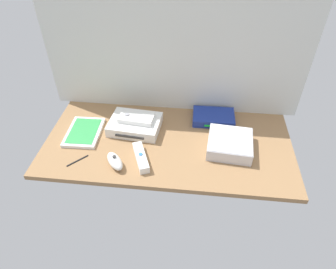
# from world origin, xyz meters

# --- Properties ---
(ground_plane) EXTENTS (1.00, 0.48, 0.02)m
(ground_plane) POSITION_xyz_m (0.00, 0.00, -0.01)
(ground_plane) COLOR #936D47
(ground_plane) RESTS_ON ground
(back_wall) EXTENTS (1.10, 0.01, 0.64)m
(back_wall) POSITION_xyz_m (0.00, 0.25, 0.32)
(back_wall) COLOR silver
(back_wall) RESTS_ON ground
(game_console) EXTENTS (0.22, 0.18, 0.04)m
(game_console) POSITION_xyz_m (-0.15, 0.07, 0.02)
(game_console) COLOR white
(game_console) RESTS_ON ground_plane
(mini_computer) EXTENTS (0.18, 0.18, 0.05)m
(mini_computer) POSITION_xyz_m (0.25, -0.01, 0.03)
(mini_computer) COLOR silver
(mini_computer) RESTS_ON ground_plane
(game_case) EXTENTS (0.14, 0.19, 0.02)m
(game_case) POSITION_xyz_m (-0.36, 0.02, 0.01)
(game_case) COLOR white
(game_case) RESTS_ON ground_plane
(network_router) EXTENTS (0.18, 0.13, 0.03)m
(network_router) POSITION_xyz_m (0.18, 0.16, 0.02)
(network_router) COLOR navy
(network_router) RESTS_ON ground_plane
(remote_wand) EXTENTS (0.09, 0.15, 0.03)m
(remote_wand) POSITION_xyz_m (-0.09, -0.11, 0.02)
(remote_wand) COLOR white
(remote_wand) RESTS_ON ground_plane
(remote_nunchuk) EXTENTS (0.10, 0.11, 0.05)m
(remote_nunchuk) POSITION_xyz_m (-0.18, -0.15, 0.02)
(remote_nunchuk) COLOR white
(remote_nunchuk) RESTS_ON ground_plane
(remote_classic_pad) EXTENTS (0.15, 0.09, 0.02)m
(remote_classic_pad) POSITION_xyz_m (-0.14, 0.08, 0.05)
(remote_classic_pad) COLOR white
(remote_classic_pad) RESTS_ON game_console
(stylus_pen) EXTENTS (0.07, 0.07, 0.01)m
(stylus_pen) POSITION_xyz_m (-0.33, -0.15, 0.00)
(stylus_pen) COLOR black
(stylus_pen) RESTS_ON ground_plane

